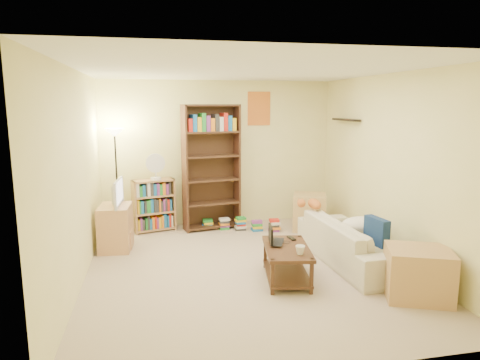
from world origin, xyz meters
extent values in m
plane|color=#BBA88C|center=(0.00, 0.00, 0.00)|extent=(4.50, 4.50, 0.00)
cube|color=#FFF2AB|center=(0.00, 2.25, 1.25)|extent=(4.00, 0.04, 2.50)
cube|color=#FFF2AB|center=(0.00, -2.25, 1.25)|extent=(4.00, 0.04, 2.50)
cube|color=#FFF2AB|center=(-2.00, 0.00, 1.25)|extent=(0.04, 4.50, 2.50)
cube|color=#FFF2AB|center=(2.00, 0.00, 1.25)|extent=(0.04, 4.50, 2.50)
cube|color=white|center=(0.00, 0.00, 2.50)|extent=(4.00, 4.50, 0.04)
cube|color=red|center=(0.72, 2.24, 2.02)|extent=(0.40, 0.02, 0.58)
cube|color=black|center=(1.92, 1.30, 1.85)|extent=(0.12, 0.80, 0.03)
imported|color=beige|center=(1.43, -0.06, 0.29)|extent=(2.02, 0.95, 0.57)
cube|color=navy|center=(1.55, -0.48, 0.54)|extent=(0.17, 0.39, 0.34)
ellipsoid|color=white|center=(1.57, -0.01, 0.49)|extent=(0.53, 0.38, 0.23)
ellipsoid|color=#CC6A2B|center=(1.18, 0.68, 0.64)|extent=(0.36, 0.18, 0.15)
sphere|color=#CC6A2B|center=(0.98, 0.67, 0.66)|extent=(0.12, 0.12, 0.12)
cube|color=#452B1A|center=(0.40, -0.45, 0.39)|extent=(0.66, 1.00, 0.04)
cube|color=#452B1A|center=(0.40, -0.45, 0.08)|extent=(0.63, 0.95, 0.03)
cube|color=#452B1A|center=(0.12, -0.81, 0.21)|extent=(0.04, 0.04, 0.41)
cube|color=#452B1A|center=(0.55, -0.89, 0.21)|extent=(0.04, 0.04, 0.41)
cube|color=#452B1A|center=(0.25, -0.01, 0.21)|extent=(0.04, 0.04, 0.41)
cube|color=#452B1A|center=(0.68, -0.08, 0.21)|extent=(0.04, 0.04, 0.41)
imported|color=black|center=(0.37, -0.33, 0.42)|extent=(0.50, 0.47, 0.03)
cube|color=white|center=(0.24, -0.30, 0.53)|extent=(0.06, 0.31, 0.21)
imported|color=white|center=(0.47, -0.72, 0.46)|extent=(0.17, 0.17, 0.10)
cube|color=black|center=(0.55, -0.16, 0.42)|extent=(0.07, 0.17, 0.02)
cube|color=tan|center=(-1.70, 1.13, 0.33)|extent=(0.48, 0.64, 0.65)
imported|color=black|center=(-1.70, 1.13, 0.84)|extent=(0.68, 0.19, 0.38)
cube|color=#44241A|center=(-0.18, 1.89, 1.05)|extent=(0.98, 0.47, 2.09)
cube|color=tan|center=(-1.14, 1.96, 0.44)|extent=(0.72, 0.43, 0.87)
cylinder|color=white|center=(-1.09, 1.94, 0.89)|extent=(0.17, 0.17, 0.04)
cylinder|color=white|center=(-1.09, 1.94, 0.99)|extent=(0.02, 0.02, 0.17)
cylinder|color=white|center=(-1.09, 1.91, 1.15)|extent=(0.31, 0.06, 0.31)
cylinder|color=black|center=(-1.71, 1.84, 0.01)|extent=(0.26, 0.26, 0.03)
cylinder|color=black|center=(-1.71, 1.84, 0.81)|extent=(0.03, 0.03, 1.62)
cone|color=#FFF1C6|center=(-1.71, 1.84, 1.66)|extent=(0.29, 0.29, 0.13)
cube|color=#DBB16B|center=(1.42, 1.50, 0.30)|extent=(0.68, 0.68, 0.61)
cube|color=tan|center=(1.65, -1.21, 0.28)|extent=(0.83, 0.76, 0.55)
cube|color=red|center=(-0.26, 1.90, 0.08)|extent=(0.18, 0.14, 0.16)
cube|color=#1966B2|center=(0.01, 1.80, 0.10)|extent=(0.18, 0.14, 0.19)
cube|color=gold|center=(0.28, 1.70, 0.11)|extent=(0.18, 0.14, 0.22)
cube|color=#268C33|center=(0.55, 1.60, 0.09)|extent=(0.18, 0.14, 0.17)
cube|color=#7F338C|center=(0.81, 1.51, 0.10)|extent=(0.18, 0.14, 0.21)
camera|label=1|loc=(-1.14, -5.12, 2.09)|focal=32.00mm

